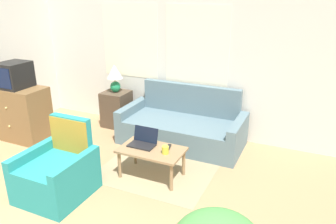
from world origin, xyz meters
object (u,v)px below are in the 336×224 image
object	(u,v)px
coffee_table	(152,152)
laptop	(143,141)
armchair	(59,173)
tv_remote	(169,147)
cup_navy	(165,150)
couch	(183,127)
television	(14,75)
table_lamp	(115,76)

from	to	relation	value
coffee_table	laptop	bearing A→B (deg)	157.21
armchair	tv_remote	bearing A→B (deg)	42.32
cup_navy	tv_remote	distance (m)	0.18
couch	television	world-z (taller)	television
couch	coffee_table	distance (m)	1.20
coffee_table	tv_remote	bearing A→B (deg)	34.37
armchair	tv_remote	world-z (taller)	armchair
television	table_lamp	xyz separation A→B (m)	(1.15, 1.15, -0.15)
television	coffee_table	bearing A→B (deg)	-4.13
armchair	coffee_table	world-z (taller)	armchair
armchair	table_lamp	world-z (taller)	table_lamp
couch	cup_navy	world-z (taller)	couch
couch	television	distance (m)	2.87
couch	coffee_table	xyz separation A→B (m)	(0.03, -1.20, 0.10)
coffee_table	laptop	size ratio (longest dim) A/B	2.42
armchair	cup_navy	bearing A→B (deg)	36.17
couch	armchair	bearing A→B (deg)	-112.46
armchair	television	world-z (taller)	television
table_lamp	cup_navy	xyz separation A→B (m)	(1.64, -1.38, -0.50)
table_lamp	couch	bearing A→B (deg)	-5.91
television	tv_remote	size ratio (longest dim) A/B	3.03
couch	television	bearing A→B (deg)	-158.36
television	tv_remote	xyz separation A→B (m)	(2.77, -0.05, -0.69)
armchair	tv_remote	size ratio (longest dim) A/B	5.94
armchair	table_lamp	distance (m)	2.34
television	cup_navy	bearing A→B (deg)	-4.58
table_lamp	laptop	bearing A→B (deg)	-45.24
couch	laptop	world-z (taller)	couch
table_lamp	coffee_table	bearing A→B (deg)	-43.26
television	coffee_table	size ratio (longest dim) A/B	0.55
television	table_lamp	bearing A→B (deg)	45.15
couch	armchair	distance (m)	2.19
armchair	cup_navy	world-z (taller)	armchair
table_lamp	cup_navy	world-z (taller)	table_lamp
couch	laptop	distance (m)	1.15
coffee_table	tv_remote	distance (m)	0.24
couch	cup_navy	size ratio (longest dim) A/B	19.55
television	cup_navy	distance (m)	2.88
table_lamp	tv_remote	size ratio (longest dim) A/B	3.23
television	cup_navy	world-z (taller)	television
coffee_table	cup_navy	world-z (taller)	cup_navy
cup_navy	table_lamp	bearing A→B (deg)	140.04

